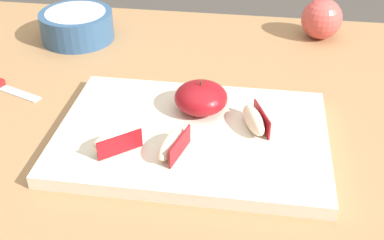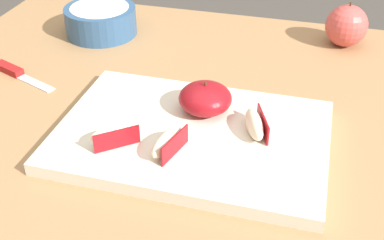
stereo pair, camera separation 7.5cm
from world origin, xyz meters
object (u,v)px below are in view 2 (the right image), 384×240
Objects in this scene: apple_wedge_front at (115,135)px; whole_apple_pink_lady at (346,26)px; apple_wedge_left at (255,124)px; paring_knife at (13,71)px; ceramic_fruit_bowl at (101,20)px; apple_wedge_right at (168,142)px; apple_half_skin_up at (205,98)px; cutting_board at (192,136)px.

apple_wedge_front is 0.59m from whole_apple_pink_lady.
apple_wedge_left is 0.50× the size of paring_knife.
ceramic_fruit_bowl is (-0.40, 0.32, -0.00)m from apple_wedge_left.
whole_apple_pink_lady is (0.13, 0.41, 0.01)m from apple_wedge_left.
apple_wedge_right is at bearing -145.59° from apple_wedge_left.
ceramic_fruit_bowl is (0.09, 0.22, 0.03)m from paring_knife.
apple_wedge_front is 0.46× the size of ceramic_fruit_bowl.
apple_half_skin_up reaches higher than apple_wedge_right.
ceramic_fruit_bowl reaches higher than apple_wedge_front.
apple_wedge_front reaches higher than cutting_board.
ceramic_fruit_bowl is (-0.31, 0.34, 0.02)m from cutting_board.
whole_apple_pink_lady is (0.33, 0.49, 0.01)m from apple_wedge_front.
ceramic_fruit_bowl is (-0.29, 0.40, -0.00)m from apple_wedge_right.
apple_wedge_right is at bearing -108.71° from cutting_board.
cutting_board is 0.12m from apple_wedge_front.
apple_half_skin_up is at bearing 84.29° from cutting_board.
ceramic_fruit_bowl is at bearing 138.13° from apple_half_skin_up.
apple_wedge_right is 0.80× the size of whole_apple_pink_lady.
apple_half_skin_up is 1.20× the size of apple_wedge_front.
apple_wedge_front is (-0.20, -0.08, 0.00)m from apple_wedge_left.
apple_wedge_right is at bearing -102.35° from apple_half_skin_up.
apple_wedge_front is 0.45m from ceramic_fruit_bowl.
cutting_board is 0.07m from apple_half_skin_up.
whole_apple_pink_lady reaches higher than paring_knife.
apple_wedge_front is at bearing -157.54° from apple_wedge_left.
apple_half_skin_up is 0.56× the size of paring_knife.
paring_knife is at bearing -112.16° from ceramic_fruit_bowl.
whole_apple_pink_lady reaches higher than apple_half_skin_up.
apple_wedge_left is at bearing -38.60° from ceramic_fruit_bowl.
paring_knife is 1.60× the size of whole_apple_pink_lady.
ceramic_fruit_bowl is at bearing 141.40° from apple_wedge_left.
apple_wedge_front is at bearing -131.61° from apple_half_skin_up.
cutting_board is 4.34× the size of whole_apple_pink_lady.
whole_apple_pink_lady is 0.54m from ceramic_fruit_bowl.
paring_knife is (-0.29, 0.18, -0.03)m from apple_wedge_front.
paring_knife is at bearing 168.52° from apple_wedge_left.
apple_wedge_right reaches higher than cutting_board.
ceramic_fruit_bowl reaches higher than paring_knife.
apple_wedge_left reaches higher than paring_knife.
apple_wedge_left is 0.14m from apple_wedge_right.
whole_apple_pink_lady is at bearing 58.86° from apple_half_skin_up.
apple_wedge_left is (0.09, -0.04, -0.01)m from apple_half_skin_up.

